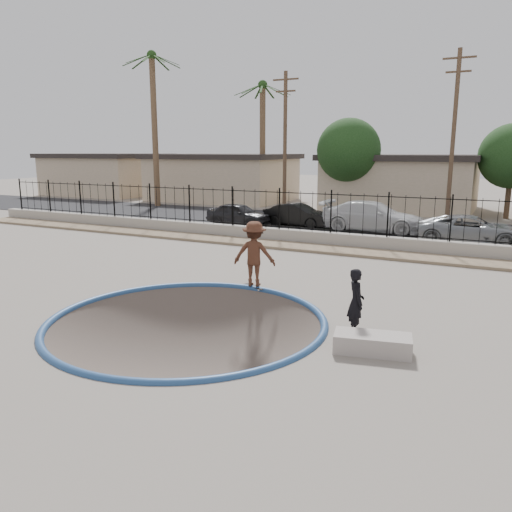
{
  "coord_description": "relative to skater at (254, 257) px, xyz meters",
  "views": [
    {
      "loc": [
        6.85,
        -10.86,
        4.2
      ],
      "look_at": [
        0.43,
        2.0,
        1.15
      ],
      "focal_mm": 35.0,
      "sensor_mm": 36.0,
      "label": 1
    }
  ],
  "objects": [
    {
      "name": "coping_ring",
      "position": [
        -0.14,
        -3.47,
        -1.0
      ],
      "size": [
        7.04,
        7.04,
        0.2
      ],
      "primitive_type": "torus",
      "color": "navy",
      "rests_on": "ground"
    },
    {
      "name": "rock_strip",
      "position": [
        -0.14,
        6.73,
        -0.94
      ],
      "size": [
        42.0,
        1.6,
        0.11
      ],
      "primitive_type": "cube",
      "color": "#967F62",
      "rests_on": "ground"
    },
    {
      "name": "palm_left",
      "position": [
        -17.14,
        17.53,
        6.96
      ],
      "size": [
        2.3,
        2.3,
        11.3
      ],
      "color": "brown",
      "rests_on": "ground"
    },
    {
      "name": "car_d",
      "position": [
        5.48,
        10.93,
        -0.32
      ],
      "size": [
        4.84,
        2.55,
        1.3
      ],
      "primitive_type": "imported",
      "rotation": [
        0.0,
        0.0,
        1.66
      ],
      "color": "gray",
      "rests_on": "street"
    },
    {
      "name": "skateboard",
      "position": [
        -0.0,
        -0.0,
        -0.94
      ],
      "size": [
        0.87,
        0.51,
        0.07
      ],
      "rotation": [
        0.0,
        0.0,
        -0.38
      ],
      "color": "black",
      "rests_on": "ground"
    },
    {
      "name": "street_tree_mid",
      "position": [
        6.86,
        21.53,
        2.84
      ],
      "size": [
        3.96,
        3.96,
        5.83
      ],
      "color": "#473323",
      "rests_on": "ground"
    },
    {
      "name": "house_west",
      "position": [
        -15.14,
        24.03,
        0.97
      ],
      "size": [
        11.6,
        8.6,
        3.9
      ],
      "color": "tan",
      "rests_on": "ground"
    },
    {
      "name": "retaining_wall",
      "position": [
        -0.14,
        7.83,
        -0.7
      ],
      "size": [
        42.0,
        0.45,
        0.6
      ],
      "primitive_type": "cube",
      "color": "gray",
      "rests_on": "ground"
    },
    {
      "name": "bowl_pit",
      "position": [
        -0.14,
        -3.47,
        -1.0
      ],
      "size": [
        6.84,
        6.84,
        1.8
      ],
      "primitive_type": null,
      "color": "#463C36",
      "rests_on": "ground"
    },
    {
      "name": "utility_pole_left",
      "position": [
        -6.14,
        16.53,
        3.7
      ],
      "size": [
        1.7,
        0.24,
        9.0
      ],
      "color": "#473323",
      "rests_on": "ground"
    },
    {
      "name": "utility_pole_mid",
      "position": [
        3.86,
        16.53,
        3.96
      ],
      "size": [
        1.7,
        0.24,
        9.5
      ],
      "color": "#473323",
      "rests_on": "ground"
    },
    {
      "name": "fence",
      "position": [
        -0.14,
        7.83,
        0.5
      ],
      "size": [
        40.0,
        0.04,
        1.8
      ],
      "color": "black",
      "rests_on": "retaining_wall"
    },
    {
      "name": "street",
      "position": [
        -0.14,
        14.53,
        -0.98
      ],
      "size": [
        90.0,
        8.0,
        0.04
      ],
      "primitive_type": "cube",
      "color": "black",
      "rests_on": "ground"
    },
    {
      "name": "palm_mid",
      "position": [
        -10.14,
        21.53,
        5.69
      ],
      "size": [
        2.3,
        2.3,
        9.3
      ],
      "color": "brown",
      "rests_on": "ground"
    },
    {
      "name": "videographer",
      "position": [
        3.86,
        -2.47,
        -0.22
      ],
      "size": [
        0.62,
        0.68,
        1.56
      ],
      "primitive_type": "imported",
      "rotation": [
        0.0,
        0.0,
        2.12
      ],
      "color": "black",
      "rests_on": "ground"
    },
    {
      "name": "car_a",
      "position": [
        -6.67,
        11.26,
        -0.33
      ],
      "size": [
        3.8,
        1.7,
        1.27
      ],
      "primitive_type": "imported",
      "rotation": [
        0.0,
        0.0,
        1.52
      ],
      "color": "black",
      "rests_on": "street"
    },
    {
      "name": "skater",
      "position": [
        0.0,
        0.0,
        0.0
      ],
      "size": [
        1.44,
        1.04,
        2.0
      ],
      "primitive_type": "imported",
      "rotation": [
        0.0,
        0.0,
        3.4
      ],
      "color": "brown",
      "rests_on": "ground"
    },
    {
      "name": "car_c",
      "position": [
        0.61,
        12.53,
        -0.18
      ],
      "size": [
        5.39,
        2.23,
        1.56
      ],
      "primitive_type": "imported",
      "rotation": [
        0.0,
        0.0,
        1.56
      ],
      "color": "silver",
      "rests_on": "street"
    },
    {
      "name": "ground",
      "position": [
        -0.14,
        9.53,
        -2.1
      ],
      "size": [
        120.0,
        120.0,
        2.2
      ],
      "primitive_type": "cube",
      "color": "slate",
      "rests_on": "ground"
    },
    {
      "name": "house_center",
      "position": [
        -0.14,
        24.03,
        0.98
      ],
      "size": [
        10.6,
        8.6,
        3.9
      ],
      "color": "tan",
      "rests_on": "ground"
    },
    {
      "name": "car_b",
      "position": [
        -3.54,
        12.42,
        -0.33
      ],
      "size": [
        3.92,
        1.63,
        1.26
      ],
      "primitive_type": "imported",
      "rotation": [
        0.0,
        0.0,
        1.49
      ],
      "color": "black",
      "rests_on": "street"
    },
    {
      "name": "concrete_ledge",
      "position": [
        4.49,
        -3.36,
        -0.8
      ],
      "size": [
        1.71,
        1.01,
        0.4
      ],
      "primitive_type": "cube",
      "rotation": [
        0.0,
        0.0,
        0.21
      ],
      "color": "#A1968F",
      "rests_on": "ground"
    },
    {
      "name": "street_tree_left",
      "position": [
        -3.14,
        20.53,
        3.19
      ],
      "size": [
        4.32,
        4.32,
        6.36
      ],
      "color": "#473323",
      "rests_on": "ground"
    },
    {
      "name": "house_west_far",
      "position": [
        -28.14,
        24.03,
        0.98
      ],
      "size": [
        10.6,
        8.6,
        3.9
      ],
      "color": "tan",
      "rests_on": "ground"
    }
  ]
}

